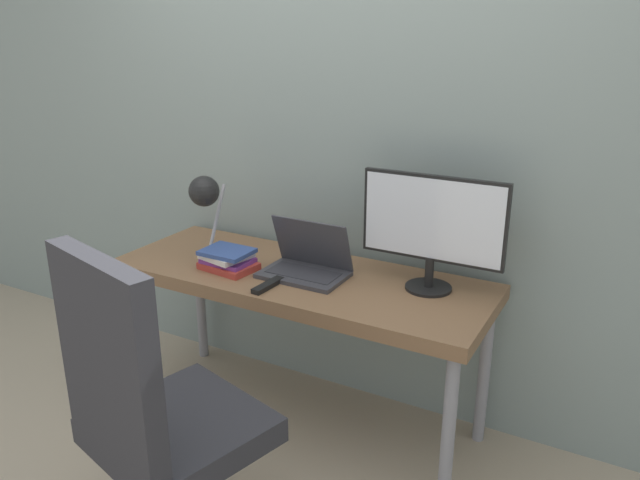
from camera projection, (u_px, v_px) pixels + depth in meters
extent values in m
plane|color=tan|center=(264.00, 455.00, 2.68)|extent=(12.00, 12.00, 0.00)
cube|color=gray|center=(339.00, 130.00, 2.82)|extent=(8.00, 0.05, 2.60)
cube|color=brown|center=(299.00, 279.00, 2.70)|extent=(1.67, 0.61, 0.06)
cylinder|color=gray|center=(134.00, 338.00, 2.97)|extent=(0.05, 0.05, 0.67)
cylinder|color=gray|center=(448.00, 435.00, 2.27)|extent=(0.05, 0.05, 0.67)
cylinder|color=gray|center=(200.00, 300.00, 3.38)|extent=(0.05, 0.05, 0.67)
cylinder|color=gray|center=(484.00, 372.00, 2.67)|extent=(0.05, 0.05, 0.67)
cube|color=#38383D|center=(303.00, 275.00, 2.65)|extent=(0.36, 0.23, 0.02)
cube|color=#2D2D33|center=(303.00, 273.00, 2.65)|extent=(0.30, 0.14, 0.00)
cube|color=#38383D|center=(312.00, 243.00, 2.67)|extent=(0.36, 0.09, 0.22)
cube|color=silver|center=(312.00, 243.00, 2.67)|extent=(0.32, 0.07, 0.19)
cylinder|color=black|center=(428.00, 287.00, 2.53)|extent=(0.19, 0.19, 0.01)
cylinder|color=black|center=(429.00, 272.00, 2.51)|extent=(0.04, 0.04, 0.13)
cube|color=black|center=(433.00, 218.00, 2.44)|extent=(0.58, 0.02, 0.35)
cube|color=silver|center=(432.00, 219.00, 2.43)|extent=(0.56, 0.00, 0.32)
cylinder|color=#4C4C51|center=(228.00, 250.00, 2.95)|extent=(0.13, 0.13, 0.02)
cylinder|color=#99999E|center=(216.00, 221.00, 2.84)|extent=(0.02, 0.16, 0.32)
sphere|color=black|center=(204.00, 191.00, 2.73)|extent=(0.14, 0.14, 0.14)
sphere|color=black|center=(191.00, 471.00, 2.54)|extent=(0.05, 0.05, 0.05)
cube|color=#2D2D33|center=(180.00, 430.00, 2.11)|extent=(0.64, 0.63, 0.09)
cube|color=#2D2D33|center=(108.00, 359.00, 1.84)|extent=(0.50, 0.20, 0.64)
cube|color=#B2382D|center=(229.00, 266.00, 2.73)|extent=(0.25, 0.19, 0.03)
cube|color=#753384|center=(228.00, 261.00, 2.73)|extent=(0.21, 0.16, 0.02)
cube|color=silver|center=(227.00, 255.00, 2.73)|extent=(0.21, 0.21, 0.02)
cube|color=#334C8C|center=(227.00, 252.00, 2.71)|extent=(0.21, 0.17, 0.02)
cube|color=black|center=(268.00, 285.00, 2.54)|extent=(0.05, 0.18, 0.02)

